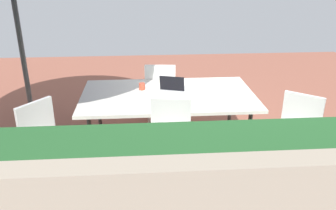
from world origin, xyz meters
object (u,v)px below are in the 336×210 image
at_px(dining_table, 168,97).
at_px(chair_northwest, 296,134).
at_px(chair_north, 170,140).
at_px(cup, 142,86).
at_px(chair_south, 161,90).
at_px(chair_northeast, 48,142).
at_px(laptop, 173,87).

xyz_separation_m(dining_table, chair_northwest, (-1.37, 0.80, -0.17)).
xyz_separation_m(chair_north, cup, (0.29, -1.03, 0.26)).
relative_size(dining_table, chair_northwest, 2.24).
relative_size(dining_table, chair_south, 2.24).
xyz_separation_m(chair_northeast, laptop, (-1.42, -0.92, 0.27)).
bearing_deg(chair_northeast, chair_south, -2.23).
bearing_deg(laptop, dining_table, 77.40).
xyz_separation_m(chair_north, chair_northeast, (1.30, -0.06, 0.00)).
distance_m(chair_south, laptop, 0.68).
distance_m(chair_northeast, laptop, 1.71).
bearing_deg(chair_northwest, chair_northeast, -141.37).
bearing_deg(chair_south, laptop, 108.02).
bearing_deg(dining_table, cup, -29.51).
bearing_deg(dining_table, chair_northwest, 149.73).
bearing_deg(cup, chair_south, -116.27).
distance_m(chair_south, chair_northwest, 2.10).
distance_m(chair_south, cup, 0.68).
distance_m(dining_table, chair_northwest, 1.60).
xyz_separation_m(chair_northwest, laptop, (1.30, -0.93, 0.27)).
distance_m(chair_north, chair_northwest, 1.41).
bearing_deg(chair_south, chair_northwest, 138.84).
relative_size(chair_north, chair_south, 1.00).
distance_m(dining_table, chair_northeast, 1.57).
bearing_deg(chair_northeast, cup, -8.36).
height_order(chair_south, laptop, laptop).
xyz_separation_m(dining_table, chair_northeast, (1.34, 0.78, -0.17)).
relative_size(chair_northeast, cup, 11.17).
height_order(dining_table, chair_northeast, chair_northeast).
height_order(chair_northeast, laptop, laptop).
bearing_deg(chair_northeast, chair_northwest, -52.38).
xyz_separation_m(chair_northeast, chair_northwest, (-2.72, 0.02, 0.00)).
distance_m(dining_table, chair_south, 0.77).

